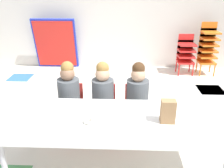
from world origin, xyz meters
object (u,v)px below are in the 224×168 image
(seated_child_middle_seat, at_px, (103,92))
(paper_bag_brown, at_px, (168,111))
(craft_table, at_px, (114,122))
(donut_powdered_on_plate, at_px, (89,121))
(seated_child_near_camera, at_px, (69,91))
(kid_chair_orange_stack, at_px, (208,46))
(seated_child_far_right, at_px, (138,92))
(paper_plate_center_table, at_px, (45,121))
(paper_plate_near_edge, at_px, (89,123))
(kid_chair_red_stack, at_px, (186,52))
(folded_activity_table, at_px, (56,44))

(seated_child_middle_seat, distance_m, paper_bag_brown, 0.94)
(craft_table, bearing_deg, donut_powdered_on_plate, -159.20)
(seated_child_near_camera, relative_size, donut_powdered_on_plate, 8.32)
(seated_child_middle_seat, height_order, kid_chair_orange_stack, kid_chair_orange_stack)
(seated_child_far_right, height_order, kid_chair_orange_stack, kid_chair_orange_stack)
(paper_plate_center_table, relative_size, donut_powdered_on_plate, 1.63)
(craft_table, distance_m, seated_child_near_camera, 0.85)
(paper_plate_near_edge, bearing_deg, seated_child_far_right, 56.47)
(craft_table, height_order, kid_chair_red_stack, kid_chair_red_stack)
(seated_child_near_camera, bearing_deg, paper_plate_near_edge, -65.01)
(seated_child_far_right, bearing_deg, paper_bag_brown, -71.06)
(kid_chair_orange_stack, xyz_separation_m, paper_bag_brown, (-1.29, -2.89, 0.10))
(seated_child_near_camera, distance_m, kid_chair_orange_stack, 3.22)
(kid_chair_red_stack, distance_m, paper_bag_brown, 3.03)
(paper_plate_near_edge, bearing_deg, paper_bag_brown, 3.98)
(seated_child_near_camera, height_order, donut_powdered_on_plate, seated_child_near_camera)
(kid_chair_orange_stack, height_order, folded_activity_table, folded_activity_table)
(kid_chair_red_stack, relative_size, paper_bag_brown, 3.64)
(folded_activity_table, distance_m, donut_powdered_on_plate, 3.36)
(paper_plate_near_edge, height_order, donut_powdered_on_plate, donut_powdered_on_plate)
(craft_table, xyz_separation_m, folded_activity_table, (-1.35, 3.08, 0.01))
(paper_bag_brown, xyz_separation_m, donut_powdered_on_plate, (-0.71, -0.05, -0.09))
(paper_plate_near_edge, bearing_deg, folded_activity_table, 109.63)
(paper_bag_brown, bearing_deg, paper_plate_near_edge, -176.02)
(seated_child_near_camera, height_order, seated_child_middle_seat, same)
(kid_chair_orange_stack, bearing_deg, kid_chair_red_stack, -179.93)
(paper_plate_center_table, bearing_deg, seated_child_near_camera, 84.27)
(paper_bag_brown, height_order, donut_powdered_on_plate, paper_bag_brown)
(folded_activity_table, bearing_deg, craft_table, -66.27)
(seated_child_middle_seat, bearing_deg, paper_bag_brown, -46.50)
(folded_activity_table, height_order, paper_plate_near_edge, folded_activity_table)
(seated_child_near_camera, bearing_deg, seated_child_far_right, 0.00)
(folded_activity_table, bearing_deg, kid_chair_red_stack, -4.69)
(craft_table, relative_size, kid_chair_orange_stack, 1.97)
(kid_chair_orange_stack, distance_m, folded_activity_table, 3.14)
(paper_plate_near_edge, relative_size, paper_plate_center_table, 1.00)
(kid_chair_orange_stack, height_order, paper_bag_brown, kid_chair_orange_stack)
(craft_table, xyz_separation_m, paper_plate_near_edge, (-0.22, -0.09, 0.05))
(paper_bag_brown, bearing_deg, kid_chair_orange_stack, 65.94)
(kid_chair_red_stack, xyz_separation_m, kid_chair_orange_stack, (0.42, 0.00, 0.12))
(donut_powdered_on_plate, bearing_deg, folded_activity_table, 109.63)
(seated_child_middle_seat, height_order, kid_chair_red_stack, seated_child_middle_seat)
(paper_plate_near_edge, bearing_deg, donut_powdered_on_plate, 0.00)
(seated_child_far_right, relative_size, paper_plate_near_edge, 5.10)
(seated_child_middle_seat, height_order, seated_child_far_right, same)
(seated_child_middle_seat, bearing_deg, kid_chair_red_stack, 55.75)
(craft_table, height_order, seated_child_near_camera, seated_child_near_camera)
(kid_chair_orange_stack, bearing_deg, paper_plate_center_table, -129.44)
(kid_chair_orange_stack, bearing_deg, donut_powdered_on_plate, -124.27)
(paper_plate_near_edge, distance_m, paper_plate_center_table, 0.41)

